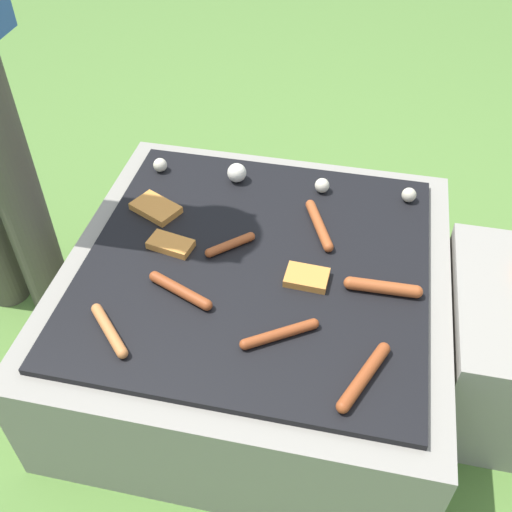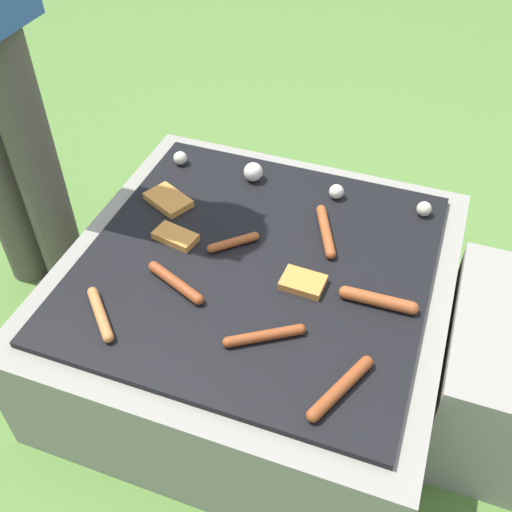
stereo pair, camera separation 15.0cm
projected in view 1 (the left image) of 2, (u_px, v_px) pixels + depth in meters
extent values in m
plane|color=#567F38|center=(256.00, 352.00, 1.77)|extent=(14.00, 14.00, 0.00)
cube|color=gray|center=(256.00, 312.00, 1.65)|extent=(0.97, 0.97, 0.35)
cube|color=black|center=(256.00, 264.00, 1.52)|extent=(0.86, 0.86, 0.02)
cylinder|color=#4C473D|center=(18.00, 194.00, 1.62)|extent=(0.13, 0.13, 0.86)
cylinder|color=#A34C23|center=(230.00, 245.00, 1.54)|extent=(0.11, 0.10, 0.02)
sphere|color=#A34C23|center=(251.00, 236.00, 1.56)|extent=(0.02, 0.02, 0.02)
sphere|color=#A34C23|center=(209.00, 253.00, 1.52)|extent=(0.02, 0.02, 0.02)
cylinder|color=#93421E|center=(364.00, 377.00, 1.25)|extent=(0.10, 0.17, 0.03)
sphere|color=#93421E|center=(384.00, 349.00, 1.30)|extent=(0.03, 0.03, 0.03)
sphere|color=#93421E|center=(343.00, 407.00, 1.19)|extent=(0.03, 0.03, 0.03)
cylinder|color=#A34C23|center=(319.00, 225.00, 1.60)|extent=(0.09, 0.17, 0.03)
sphere|color=#A34C23|center=(328.00, 247.00, 1.53)|extent=(0.03, 0.03, 0.03)
sphere|color=#A34C23|center=(310.00, 205.00, 1.66)|extent=(0.03, 0.03, 0.03)
cylinder|color=#93421E|center=(180.00, 290.00, 1.42)|extent=(0.16, 0.09, 0.03)
sphere|color=#93421E|center=(207.00, 305.00, 1.39)|extent=(0.03, 0.03, 0.03)
sphere|color=#93421E|center=(155.00, 277.00, 1.46)|extent=(0.03, 0.03, 0.03)
cylinder|color=#A34C23|center=(383.00, 287.00, 1.43)|extent=(0.16, 0.03, 0.03)
sphere|color=#A34C23|center=(416.00, 292.00, 1.42)|extent=(0.03, 0.03, 0.03)
sphere|color=#A34C23|center=(350.00, 283.00, 1.44)|extent=(0.03, 0.03, 0.03)
cylinder|color=#93421E|center=(280.00, 334.00, 1.33)|extent=(0.15, 0.11, 0.02)
sphere|color=#93421E|center=(314.00, 324.00, 1.35)|extent=(0.02, 0.02, 0.02)
sphere|color=#93421E|center=(245.00, 344.00, 1.31)|extent=(0.02, 0.02, 0.02)
cylinder|color=#C6753D|center=(109.00, 330.00, 1.34)|extent=(0.12, 0.12, 0.03)
sphere|color=#C6753D|center=(122.00, 353.00, 1.29)|extent=(0.03, 0.03, 0.03)
sphere|color=#C6753D|center=(97.00, 309.00, 1.38)|extent=(0.03, 0.03, 0.03)
cube|color=#D18438|center=(171.00, 244.00, 1.55)|extent=(0.12, 0.08, 0.02)
cube|color=#D18438|center=(307.00, 277.00, 1.46)|extent=(0.11, 0.08, 0.02)
cube|color=#D18438|center=(156.00, 208.00, 1.65)|extent=(0.15, 0.13, 0.02)
sphere|color=beige|center=(160.00, 165.00, 1.78)|extent=(0.04, 0.04, 0.04)
sphere|color=silver|center=(237.00, 173.00, 1.74)|extent=(0.06, 0.06, 0.06)
sphere|color=beige|center=(322.00, 185.00, 1.71)|extent=(0.04, 0.04, 0.04)
sphere|color=beige|center=(409.00, 195.00, 1.68)|extent=(0.04, 0.04, 0.04)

